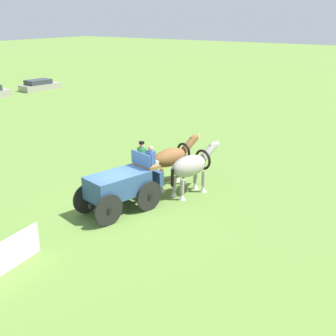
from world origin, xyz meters
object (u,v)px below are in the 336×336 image
at_px(draft_horse_off, 191,166).
at_px(parked_vehicle_g, 40,85).
at_px(show_wagon, 121,184).
at_px(draft_horse_near, 172,158).

xyz_separation_m(draft_horse_off, parked_vehicle_g, (15.47, 28.77, -0.83)).
xyz_separation_m(show_wagon, parked_vehicle_g, (18.68, 27.35, -0.68)).
relative_size(show_wagon, draft_horse_near, 1.85).
relative_size(show_wagon, parked_vehicle_g, 1.26).
height_order(show_wagon, parked_vehicle_g, show_wagon).
relative_size(draft_horse_near, draft_horse_off, 1.02).
height_order(show_wagon, draft_horse_near, show_wagon).
relative_size(show_wagon, draft_horse_off, 1.89).
xyz_separation_m(show_wagon, draft_horse_near, (3.52, -0.16, 0.21)).
height_order(draft_horse_off, parked_vehicle_g, draft_horse_off).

